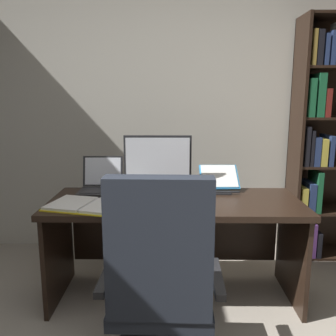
# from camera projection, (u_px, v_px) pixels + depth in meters

# --- Properties ---
(wall_back) EXTENTS (5.32, 0.12, 2.86)m
(wall_back) POSITION_uv_depth(u_px,v_px,m) (190.00, 94.00, 3.27)
(wall_back) COLOR beige
(wall_back) RESTS_ON ground
(desk) EXTENTS (1.71, 0.68, 0.71)m
(desk) POSITION_uv_depth(u_px,v_px,m) (175.00, 223.00, 2.56)
(desk) COLOR black
(desk) RESTS_ON ground
(bookshelf) EXTENTS (0.75, 0.34, 2.06)m
(bookshelf) POSITION_uv_depth(u_px,v_px,m) (327.00, 143.00, 3.10)
(bookshelf) COLOR black
(bookshelf) RESTS_ON ground
(office_chair) EXTENTS (0.62, 0.60, 1.07)m
(office_chair) POSITION_uv_depth(u_px,v_px,m) (161.00, 297.00, 1.75)
(office_chair) COLOR #232326
(office_chair) RESTS_ON ground
(monitor) EXTENTS (0.49, 0.16, 0.42)m
(monitor) POSITION_uv_depth(u_px,v_px,m) (158.00, 164.00, 2.62)
(monitor) COLOR #232326
(monitor) RESTS_ON desk
(laptop) EXTENTS (0.30, 0.30, 0.25)m
(laptop) POSITION_uv_depth(u_px,v_px,m) (101.00, 185.00, 2.66)
(laptop) COLOR #232326
(laptop) RESTS_ON desk
(keyboard) EXTENTS (0.42, 0.15, 0.02)m
(keyboard) POSITION_uv_depth(u_px,v_px,m) (156.00, 203.00, 2.34)
(keyboard) COLOR #232326
(keyboard) RESTS_ON desk
(computer_mouse) EXTENTS (0.06, 0.10, 0.04)m
(computer_mouse) POSITION_uv_depth(u_px,v_px,m) (202.00, 202.00, 2.34)
(computer_mouse) COLOR #232326
(computer_mouse) RESTS_ON desk
(reading_stand_with_book) EXTENTS (0.29, 0.29, 0.17)m
(reading_stand_with_book) POSITION_uv_depth(u_px,v_px,m) (219.00, 179.00, 2.71)
(reading_stand_with_book) COLOR #232326
(reading_stand_with_book) RESTS_ON desk
(open_binder) EXTENTS (0.58, 0.44, 0.02)m
(open_binder) POSITION_uv_depth(u_px,v_px,m) (89.00, 205.00, 2.30)
(open_binder) COLOR yellow
(open_binder) RESTS_ON desk
(notepad) EXTENTS (0.16, 0.22, 0.01)m
(notepad) POSITION_uv_depth(u_px,v_px,m) (132.00, 197.00, 2.52)
(notepad) COLOR silver
(notepad) RESTS_ON desk
(pen) EXTENTS (0.14, 0.05, 0.01)m
(pen) POSITION_uv_depth(u_px,v_px,m) (135.00, 195.00, 2.52)
(pen) COLOR black
(pen) RESTS_ON notepad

